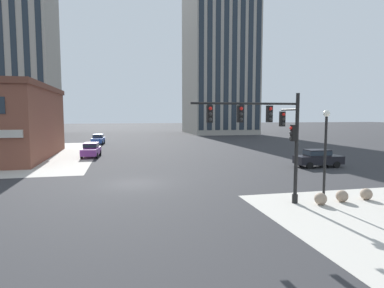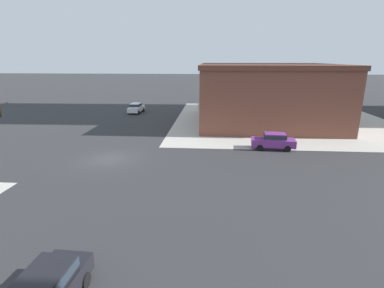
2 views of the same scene
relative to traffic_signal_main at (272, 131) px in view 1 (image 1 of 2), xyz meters
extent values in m
plane|color=#2D2D30|center=(-7.18, 7.03, -4.09)|extent=(320.00, 320.00, 0.00)
cylinder|color=black|center=(1.38, -0.19, -3.84)|extent=(0.32, 0.32, 0.50)
cylinder|color=black|center=(1.38, -0.19, -1.01)|extent=(0.20, 0.20, 6.16)
cylinder|color=black|center=(-1.63, -0.19, 1.48)|extent=(6.02, 0.12, 0.12)
cylinder|color=black|center=(1.38, 0.71, 1.18)|extent=(0.11, 1.80, 0.11)
cube|color=black|center=(-0.29, -0.19, 0.93)|extent=(0.28, 0.28, 0.90)
sphere|color=red|center=(-0.29, -0.35, 1.21)|extent=(0.18, 0.18, 0.18)
sphere|color=#282828|center=(-0.29, -0.35, 0.93)|extent=(0.18, 0.18, 0.18)
sphere|color=#282828|center=(-0.29, -0.35, 0.65)|extent=(0.18, 0.18, 0.18)
cube|color=black|center=(-1.97, -0.19, 0.93)|extent=(0.28, 0.28, 0.90)
sphere|color=red|center=(-1.97, -0.35, 1.21)|extent=(0.18, 0.18, 0.18)
sphere|color=#282828|center=(-1.97, -0.35, 0.93)|extent=(0.18, 0.18, 0.18)
sphere|color=#282828|center=(-1.97, -0.35, 0.65)|extent=(0.18, 0.18, 0.18)
cube|color=black|center=(-3.64, -0.19, 0.93)|extent=(0.28, 0.28, 0.90)
sphere|color=red|center=(-3.64, -0.35, 1.21)|extent=(0.18, 0.18, 0.18)
sphere|color=#282828|center=(-3.64, -0.35, 0.93)|extent=(0.18, 0.18, 0.18)
sphere|color=#282828|center=(-3.64, -0.35, 0.65)|extent=(0.18, 0.18, 0.18)
cube|color=black|center=(1.18, -0.19, -0.12)|extent=(0.28, 0.28, 0.90)
sphere|color=red|center=(1.02, -0.19, 0.16)|extent=(0.18, 0.18, 0.18)
sphere|color=#282828|center=(1.02, -0.19, -0.12)|extent=(0.18, 0.18, 0.18)
sphere|color=#282828|center=(1.02, -0.19, -0.40)|extent=(0.18, 0.18, 0.18)
cube|color=black|center=(1.38, 1.51, 0.63)|extent=(0.28, 0.28, 0.90)
sphere|color=red|center=(1.38, 1.35, 0.91)|extent=(0.18, 0.18, 0.18)
sphere|color=#282828|center=(1.38, 1.35, 0.63)|extent=(0.18, 0.18, 0.18)
sphere|color=#282828|center=(1.38, 1.35, 0.35)|extent=(0.18, 0.18, 0.18)
sphere|color=gray|center=(2.59, -0.81, -3.75)|extent=(0.68, 0.68, 0.68)
sphere|color=gray|center=(4.14, -0.54, -3.75)|extent=(0.68, 0.68, 0.68)
sphere|color=gray|center=(5.84, -0.43, -3.75)|extent=(0.68, 0.68, 0.68)
cylinder|color=black|center=(2.82, -0.73, -1.65)|extent=(0.14, 0.14, 4.87)
sphere|color=white|center=(2.82, -0.73, 0.97)|extent=(0.36, 0.36, 0.36)
cube|color=#7A3389|center=(-11.59, 22.92, -3.39)|extent=(2.07, 4.51, 0.76)
cube|color=#7A3389|center=(-11.58, 23.07, -2.71)|extent=(1.64, 2.21, 0.60)
cube|color=#232D38|center=(-11.58, 23.07, -2.71)|extent=(1.68, 2.30, 0.40)
cylinder|color=black|center=(-10.85, 21.50, -3.77)|extent=(0.27, 0.65, 0.64)
cylinder|color=black|center=(-12.52, 21.62, -3.77)|extent=(0.27, 0.65, 0.64)
cylinder|color=black|center=(-10.66, 24.22, -3.77)|extent=(0.27, 0.65, 0.64)
cylinder|color=black|center=(-12.33, 24.34, -3.77)|extent=(0.27, 0.65, 0.64)
cube|color=black|center=(10.13, 10.74, -3.39)|extent=(4.47, 1.93, 0.76)
cube|color=black|center=(9.98, 10.74, -2.71)|extent=(2.17, 1.58, 0.60)
cube|color=#232D38|center=(9.98, 10.74, -2.71)|extent=(2.26, 1.62, 0.40)
cylinder|color=black|center=(11.52, 11.52, -3.77)|extent=(0.65, 0.25, 0.64)
cylinder|color=black|center=(11.46, 9.85, -3.77)|extent=(0.65, 0.25, 0.64)
cylinder|color=black|center=(8.80, 11.63, -3.77)|extent=(0.65, 0.25, 0.64)
cylinder|color=black|center=(8.73, 9.96, -3.77)|extent=(0.65, 0.25, 0.64)
cube|color=#23479E|center=(-11.86, 39.60, -3.39)|extent=(2.05, 4.51, 0.76)
cube|color=#23479E|center=(-11.85, 39.75, -2.71)|extent=(1.63, 2.21, 0.60)
cube|color=#232D38|center=(-11.85, 39.75, -2.71)|extent=(1.67, 2.30, 0.40)
cylinder|color=black|center=(-11.12, 38.18, -3.77)|extent=(0.26, 0.65, 0.64)
cylinder|color=black|center=(-12.79, 38.29, -3.77)|extent=(0.26, 0.65, 0.64)
cylinder|color=black|center=(-10.94, 40.90, -3.77)|extent=(0.26, 0.65, 0.64)
cylinder|color=black|center=(-12.61, 41.01, -3.77)|extent=(0.26, 0.65, 0.64)
cube|color=#9E998E|center=(17.17, 66.08, 28.37)|extent=(15.98, 18.54, 64.91)
cube|color=#9E998E|center=(-33.36, 68.13, 24.06)|extent=(19.86, 18.01, 56.29)
cube|color=#1E2833|center=(-29.64, 59.07, 24.06)|extent=(1.20, 0.10, 54.04)
cube|color=#1E2833|center=(-27.16, 59.07, 24.06)|extent=(1.20, 0.10, 54.04)
cube|color=#1E2833|center=(-24.67, 59.07, 24.06)|extent=(1.20, 0.10, 54.04)
camera|label=1|loc=(-8.16, -16.45, 0.91)|focal=30.34mm
camera|label=2|loc=(18.59, 16.74, 4.97)|focal=27.87mm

